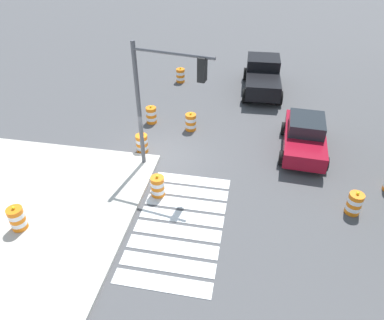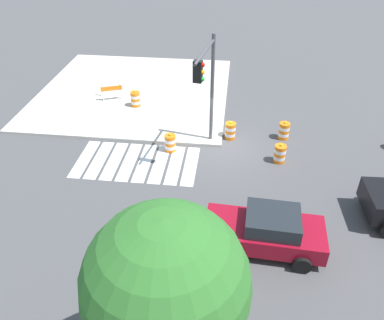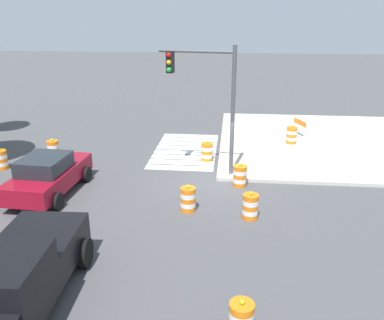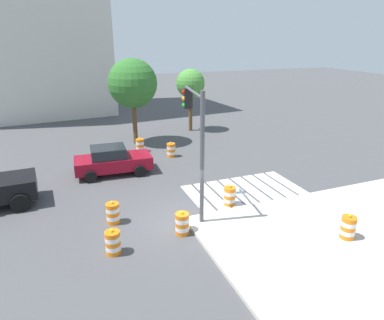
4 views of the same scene
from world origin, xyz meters
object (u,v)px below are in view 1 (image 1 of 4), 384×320
traffic_barrel_median_near (180,75)px  sports_car (305,136)px  traffic_barrel_lane_center (142,143)px  traffic_barrel_crosswalk_end (191,122)px  traffic_barrel_far_curb (151,115)px  traffic_barrel_opposite_curb (354,203)px  traffic_light_pole (163,89)px  traffic_barrel_on_sidewalk (17,218)px  traffic_barrel_near_corner (158,186)px  pickup_truck (262,75)px

traffic_barrel_median_near → sports_car: bearing=47.2°
sports_car → traffic_barrel_median_near: (-6.94, -7.51, -0.36)m
traffic_barrel_lane_center → traffic_barrel_crosswalk_end: bearing=142.2°
traffic_barrel_far_curb → traffic_barrel_opposite_curb: 10.94m
sports_car → traffic_barrel_far_curb: sports_car is taller
traffic_light_pole → traffic_barrel_median_near: bearing=-171.5°
traffic_barrel_lane_center → traffic_light_pole: size_ratio=0.19×
traffic_barrel_crosswalk_end → traffic_barrel_lane_center: (2.45, -1.90, 0.00)m
traffic_barrel_lane_center → traffic_barrel_on_sidewalk: (5.77, -2.84, 0.15)m
traffic_barrel_lane_center → traffic_barrel_opposite_curb: 9.55m
traffic_barrel_median_near → traffic_light_pole: (9.65, 1.45, 3.46)m
sports_car → traffic_light_pole: bearing=-65.9°
traffic_barrel_near_corner → traffic_barrel_opposite_curb: (-0.39, 7.63, 0.00)m
traffic_barrel_far_curb → traffic_barrel_lane_center: size_ratio=1.00×
traffic_barrel_near_corner → traffic_barrel_opposite_curb: same height
traffic_barrel_near_corner → traffic_barrel_median_near: bearing=-172.5°
traffic_barrel_near_corner → traffic_barrel_crosswalk_end: same height
traffic_barrel_crosswalk_end → traffic_barrel_opposite_curb: (5.00, 7.29, 0.00)m
traffic_barrel_on_sidewalk → traffic_light_pole: 7.14m
traffic_barrel_near_corner → traffic_barrel_median_near: (-11.42, -1.51, 0.00)m
traffic_barrel_near_corner → traffic_barrel_far_curb: bearing=-161.7°
traffic_barrel_median_near → traffic_barrel_opposite_curb: bearing=39.6°
traffic_barrel_lane_center → traffic_light_pole: traffic_light_pole is taller
pickup_truck → traffic_barrel_lane_center: 9.88m
traffic_barrel_opposite_curb → traffic_light_pole: 8.54m
traffic_barrel_median_near → traffic_barrel_opposite_curb: same height
traffic_barrel_lane_center → traffic_barrel_on_sidewalk: size_ratio=1.00×
traffic_barrel_crosswalk_end → traffic_barrel_near_corner: bearing=-3.6°
sports_car → traffic_barrel_on_sidewalk: bearing=-54.9°
traffic_barrel_median_near → traffic_barrel_far_curb: 5.68m
traffic_barrel_crosswalk_end → traffic_barrel_opposite_curb: bearing=55.6°
pickup_truck → traffic_barrel_opposite_curb: 11.48m
pickup_truck → traffic_barrel_crosswalk_end: pickup_truck is taller
pickup_truck → traffic_barrel_far_curb: size_ratio=5.13×
sports_car → traffic_barrel_on_sidewalk: (7.31, -10.41, -0.21)m
traffic_barrel_far_curb → traffic_barrel_on_sidewalk: (8.58, -2.51, 0.15)m
traffic_barrel_far_curb → traffic_barrel_lane_center: same height
sports_car → traffic_barrel_lane_center: sports_car is taller
traffic_barrel_lane_center → traffic_barrel_on_sidewalk: 6.44m
traffic_barrel_median_near → traffic_light_pole: 10.35m
sports_car → pickup_truck: size_ratio=0.84×
traffic_barrel_far_curb → traffic_barrel_opposite_curb: same height
traffic_barrel_far_curb → traffic_barrel_opposite_curb: size_ratio=1.00×
traffic_barrel_on_sidewalk → traffic_barrel_lane_center: bearing=153.8°
traffic_barrel_near_corner → traffic_barrel_median_near: same height
sports_car → pickup_truck: bearing=-162.1°
traffic_barrel_far_curb → traffic_barrel_median_near: bearing=176.0°
traffic_barrel_on_sidewalk → traffic_barrel_far_curb: bearing=163.7°
traffic_barrel_on_sidewalk → traffic_barrel_near_corner: bearing=122.7°
pickup_truck → traffic_barrel_on_sidewalk: (14.04, -8.24, -0.37)m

